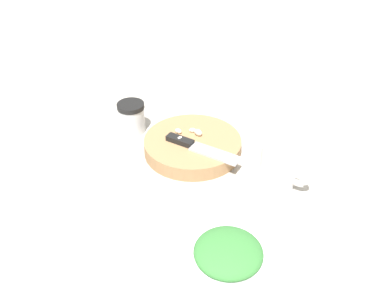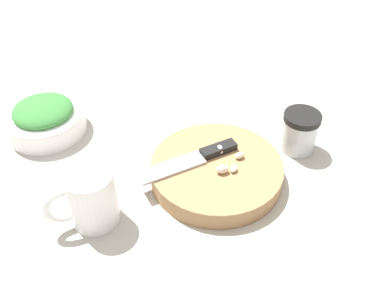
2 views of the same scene
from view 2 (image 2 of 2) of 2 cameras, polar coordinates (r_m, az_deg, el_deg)
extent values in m
plane|color=#B2ADA3|center=(0.80, 0.27, -2.21)|extent=(5.00, 5.00, 0.00)
cylinder|color=#9E754C|center=(0.76, 3.26, -3.66)|extent=(0.23, 0.23, 0.03)
cube|color=black|center=(0.76, 3.55, -0.70)|extent=(0.07, 0.04, 0.01)
cube|color=#B2B2B7|center=(0.73, -2.75, -3.14)|extent=(0.12, 0.06, 0.01)
ellipsoid|color=#EFE2CB|center=(0.76, 6.36, -1.53)|extent=(0.02, 0.01, 0.01)
ellipsoid|color=white|center=(0.73, 5.58, -3.33)|extent=(0.02, 0.02, 0.01)
ellipsoid|color=white|center=(0.76, 3.72, -0.71)|extent=(0.01, 0.02, 0.01)
ellipsoid|color=#F4DDCA|center=(0.72, 4.07, -3.36)|extent=(0.02, 0.01, 0.02)
cylinder|color=white|center=(0.91, -18.90, 2.77)|extent=(0.16, 0.16, 0.04)
torus|color=white|center=(0.89, -19.18, 3.85)|extent=(0.16, 0.16, 0.01)
ellipsoid|color=#387A38|center=(0.89, -19.29, 4.26)|extent=(0.12, 0.12, 0.03)
cylinder|color=silver|center=(0.83, 14.09, 1.28)|extent=(0.07, 0.07, 0.07)
cylinder|color=black|center=(0.81, 14.54, 3.46)|extent=(0.07, 0.07, 0.01)
cylinder|color=white|center=(0.69, -13.16, -6.94)|extent=(0.08, 0.08, 0.10)
torus|color=white|center=(0.68, -16.64, -7.84)|extent=(0.07, 0.02, 0.07)
camera|label=1|loc=(1.19, -43.45, 35.10)|focal=40.00mm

